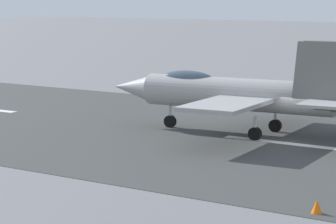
{
  "coord_description": "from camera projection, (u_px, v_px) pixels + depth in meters",
  "views": [
    {
      "loc": [
        -17.69,
        38.86,
        8.08
      ],
      "look_at": [
        4.39,
        6.03,
        2.2
      ],
      "focal_mm": 83.08,
      "sensor_mm": 36.0,
      "label": 1
    }
  ],
  "objects": [
    {
      "name": "marker_cone_near",
      "position": [
        317.0,
        207.0,
        29.16
      ],
      "size": [
        0.44,
        0.44,
        0.55
      ],
      "primitive_type": "cone",
      "color": "orange",
      "rests_on": "ground"
    },
    {
      "name": "runway_strip",
      "position": [
        295.0,
        144.0,
        42.84
      ],
      "size": [
        240.0,
        26.0,
        0.02
      ],
      "color": "#3C3E3D",
      "rests_on": "ground"
    },
    {
      "name": "crew_person",
      "position": [
        153.0,
        86.0,
        63.47
      ],
      "size": [
        0.69,
        0.36,
        1.68
      ],
      "color": "#1E2338",
      "rests_on": "ground"
    },
    {
      "name": "fighter_jet",
      "position": [
        238.0,
        93.0,
        45.99
      ],
      "size": [
        16.26,
        13.77,
        5.63
      ],
      "color": "#A1A0A1",
      "rests_on": "ground"
    },
    {
      "name": "ground_plane",
      "position": [
        295.0,
        145.0,
        42.85
      ],
      "size": [
        400.0,
        400.0,
        0.0
      ],
      "primitive_type": "plane",
      "color": "slate"
    }
  ]
}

